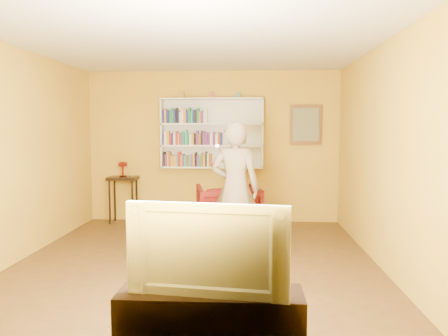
{
  "coord_description": "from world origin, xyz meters",
  "views": [
    {
      "loc": [
        0.67,
        -5.34,
        1.67
      ],
      "look_at": [
        0.31,
        0.75,
        1.13
      ],
      "focal_mm": 35.0,
      "sensor_mm": 36.0,
      "label": 1
    }
  ],
  "objects": [
    {
      "name": "ornament_centre",
      "position": [
        -0.0,
        2.35,
        2.27
      ],
      "size": [
        0.08,
        0.08,
        0.11
      ],
      "primitive_type": "cube",
      "color": "#AC4939",
      "rests_on": "bookshelf"
    },
    {
      "name": "game_remote",
      "position": [
        0.27,
        0.08,
        1.47
      ],
      "size": [
        0.04,
        0.15,
        0.04
      ],
      "primitive_type": "cube",
      "color": "white",
      "rests_on": "person"
    },
    {
      "name": "ornament_right",
      "position": [
        0.45,
        2.35,
        2.26
      ],
      "size": [
        0.07,
        0.07,
        0.1
      ],
      "primitive_type": "cube",
      "color": "slate",
      "rests_on": "bookshelf"
    },
    {
      "name": "ruby_lustre",
      "position": [
        -1.58,
        2.25,
        1.02
      ],
      "size": [
        0.17,
        0.17,
        0.27
      ],
      "color": "maroon",
      "rests_on": "console_table"
    },
    {
      "name": "books_row_middle",
      "position": [
        -0.34,
        2.3,
        1.51
      ],
      "size": [
        1.04,
        0.18,
        0.27
      ],
      "color": "navy",
      "rests_on": "bookshelf"
    },
    {
      "name": "bookshelf",
      "position": [
        0.0,
        2.41,
        1.59
      ],
      "size": [
        1.8,
        0.29,
        1.23
      ],
      "color": "white",
      "rests_on": "room_shell"
    },
    {
      "name": "armchair",
      "position": [
        0.35,
        1.08,
        0.42
      ],
      "size": [
        1.05,
        1.07,
        0.84
      ],
      "primitive_type": "imported",
      "rotation": [
        0.0,
        0.0,
        3.32
      ],
      "color": "#410405",
      "rests_on": "ground"
    },
    {
      "name": "room_shell",
      "position": [
        0.0,
        0.0,
        1.02
      ],
      "size": [
        5.3,
        5.8,
        2.88
      ],
      "color": "#473017",
      "rests_on": "ground"
    },
    {
      "name": "person",
      "position": [
        0.48,
        0.35,
        0.89
      ],
      "size": [
        0.69,
        0.5,
        1.77
      ],
      "primitive_type": "imported",
      "rotation": [
        0.0,
        0.0,
        3.02
      ],
      "color": "#7B6B5A",
      "rests_on": "ground"
    },
    {
      "name": "console_table",
      "position": [
        -1.58,
        2.25,
        0.68
      ],
      "size": [
        0.51,
        0.39,
        0.83
      ],
      "color": "black",
      "rests_on": "ground"
    },
    {
      "name": "framed_painting",
      "position": [
        1.65,
        2.46,
        1.75
      ],
      "size": [
        0.55,
        0.05,
        0.7
      ],
      "color": "brown",
      "rests_on": "room_shell"
    },
    {
      "name": "books_row_upper",
      "position": [
        -0.47,
        2.3,
        1.89
      ],
      "size": [
        0.78,
        0.19,
        0.27
      ],
      "color": "navy",
      "rests_on": "bookshelf"
    },
    {
      "name": "ornament_left",
      "position": [
        -0.53,
        2.35,
        2.27
      ],
      "size": [
        0.09,
        0.09,
        0.12
      ],
      "primitive_type": "cube",
      "color": "olive",
      "rests_on": "bookshelf"
    },
    {
      "name": "tv_cabinet",
      "position": [
        0.38,
        -2.25,
        0.24
      ],
      "size": [
        1.36,
        0.41,
        0.49
      ],
      "primitive_type": "cube",
      "color": "black",
      "rests_on": "ground"
    },
    {
      "name": "television",
      "position": [
        0.38,
        -2.25,
        0.82
      ],
      "size": [
        1.18,
        0.3,
        0.67
      ],
      "primitive_type": "imported",
      "rotation": [
        0.0,
        0.0,
        -0.13
      ],
      "color": "black",
      "rests_on": "tv_cabinet"
    },
    {
      "name": "books_row_lower",
      "position": [
        -0.44,
        2.3,
        1.13
      ],
      "size": [
        0.86,
        0.19,
        0.27
      ],
      "color": "black",
      "rests_on": "bookshelf"
    }
  ]
}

